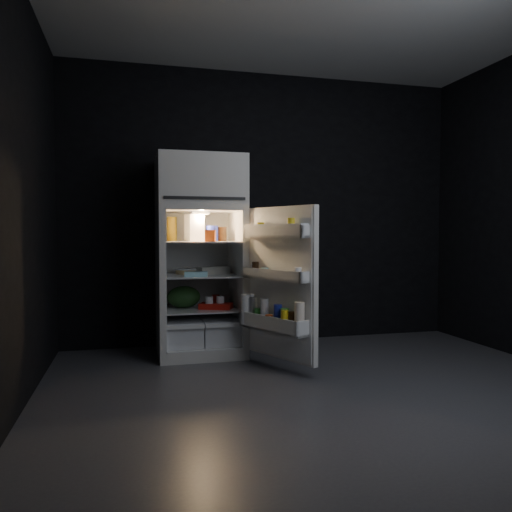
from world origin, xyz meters
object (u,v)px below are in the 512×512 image
object	(u,v)px
refrigerator	(199,249)
yogurt_tray	(216,306)
egg_carton	(213,270)
fridge_door	(279,285)
milk_jug	(194,228)

from	to	relation	value
refrigerator	yogurt_tray	xyz separation A→B (m)	(0.12, -0.15, -0.50)
yogurt_tray	egg_carton	bearing A→B (deg)	118.93
refrigerator	egg_carton	size ratio (longest dim) A/B	5.82
egg_carton	fridge_door	bearing A→B (deg)	-81.76
fridge_door	refrigerator	bearing A→B (deg)	126.87
fridge_door	egg_carton	world-z (taller)	fridge_door
egg_carton	yogurt_tray	bearing A→B (deg)	-109.21
fridge_door	egg_carton	bearing A→B (deg)	122.54
fridge_door	milk_jug	size ratio (longest dim) A/B	5.08
refrigerator	fridge_door	xyz separation A→B (m)	(0.54, -0.72, -0.28)
fridge_door	egg_carton	xyz separation A→B (m)	(-0.42, 0.66, 0.08)
egg_carton	yogurt_tray	size ratio (longest dim) A/B	1.08
refrigerator	fridge_door	world-z (taller)	refrigerator
fridge_door	egg_carton	distance (m)	0.79
milk_jug	egg_carton	xyz separation A→B (m)	(0.17, -0.02, -0.38)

